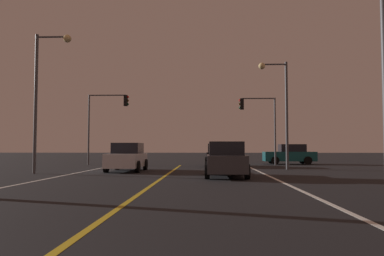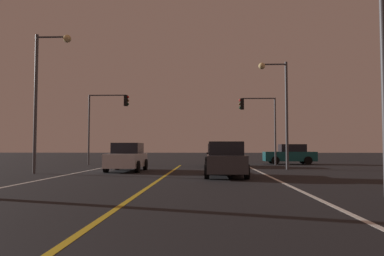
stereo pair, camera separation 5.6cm
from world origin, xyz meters
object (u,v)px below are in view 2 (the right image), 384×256
street_lamp_right_far (280,100)px  street_lamp_left_mid (44,84)px  car_crossing_side (290,154)px  street_lamp_right_near (363,24)px  car_lead_same_lane (225,160)px  traffic_light_near_right (258,115)px  car_ahead_far (219,155)px  traffic_light_near_left (108,113)px  car_oncoming (127,157)px

street_lamp_right_far → street_lamp_left_mid: bearing=17.8°
car_crossing_side → street_lamp_right_near: bearing=83.4°
car_lead_same_lane → street_lamp_right_far: (3.85, 6.24, 3.69)m
traffic_light_near_right → car_ahead_far: bearing=35.0°
car_crossing_side → street_lamp_left_mid: size_ratio=0.56×
street_lamp_left_mid → traffic_light_near_left: bearing=85.8°
car_oncoming → street_lamp_right_far: street_lamp_right_far is taller
car_lead_same_lane → street_lamp_right_near: bearing=-152.9°
street_lamp_right_near → traffic_light_near_right: bearing=-88.6°
car_ahead_far → car_lead_same_lane: same height
car_ahead_far → traffic_light_near_left: traffic_light_near_left is taller
car_crossing_side → street_lamp_left_mid: 20.67m
street_lamp_right_near → car_oncoming: bearing=-50.7°
traffic_light_near_right → car_lead_same_lane: bearing=75.2°
car_ahead_far → street_lamp_right_far: size_ratio=0.61×
car_oncoming → street_lamp_right_near: street_lamp_right_near is taller
car_oncoming → car_crossing_side: bearing=129.8°
car_crossing_side → car_ahead_far: size_ratio=1.00×
car_lead_same_lane → car_oncoming: bearing=53.3°
car_lead_same_lane → traffic_light_near_left: (-9.08, 12.30, 3.47)m
car_oncoming → traffic_light_near_left: size_ratio=0.74×
car_crossing_side → street_lamp_right_near: street_lamp_right_near is taller
traffic_light_near_left → street_lamp_right_near: bearing=-56.8°
traffic_light_near_left → street_lamp_left_mid: street_lamp_left_mid is taller
street_lamp_right_near → street_lamp_left_mid: (-13.55, 9.09, -0.17)m
car_crossing_side → car_ahead_far: same height
street_lamp_right_far → car_crossing_side: bearing=-106.5°
car_ahead_far → traffic_light_near_left: 9.97m
car_crossing_side → car_lead_same_lane: (-6.21, -14.20, 0.00)m
car_lead_same_lane → car_crossing_side: bearing=-23.6°
car_oncoming → street_lamp_left_mid: 6.28m
car_lead_same_lane → street_lamp_right_near: street_lamp_right_near is taller
car_ahead_far → street_lamp_right_far: street_lamp_right_far is taller
car_lead_same_lane → street_lamp_left_mid: size_ratio=0.56×
street_lamp_right_far → car_oncoming: bearing=11.7°
street_lamp_right_near → street_lamp_right_far: size_ratio=1.13×
car_ahead_far → car_oncoming: 8.10m
traffic_light_near_left → car_lead_same_lane: bearing=-53.6°
traffic_light_near_left → car_ahead_far: bearing=-14.2°
car_lead_same_lane → street_lamp_right_far: 8.21m
car_oncoming → car_lead_same_lane: size_ratio=1.00×
car_ahead_far → street_lamp_right_near: street_lamp_right_near is taller
street_lamp_right_far → street_lamp_right_near: bearing=89.4°
street_lamp_right_near → street_lamp_right_far: (0.14, 13.49, -0.55)m
traffic_light_near_right → street_lamp_right_far: size_ratio=0.78×
car_ahead_far → street_lamp_left_mid: (-9.83, -8.17, 4.07)m
car_crossing_side → street_lamp_right_far: 9.09m
street_lamp_right_near → car_lead_same_lane: bearing=-62.9°
car_crossing_side → street_lamp_right_far: size_ratio=0.61×
car_crossing_side → car_ahead_far: bearing=34.0°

